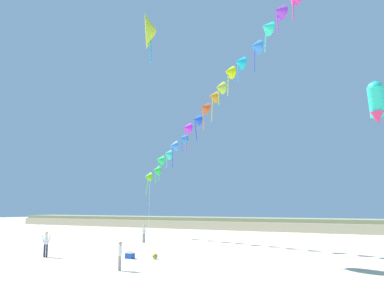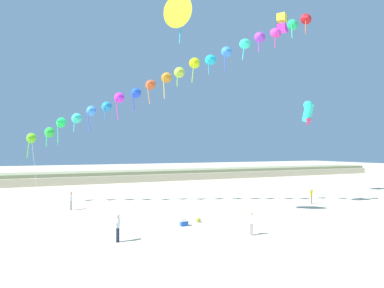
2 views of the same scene
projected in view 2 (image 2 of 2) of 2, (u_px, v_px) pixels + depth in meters
name	position (u px, v px, depth m)	size (l,w,h in m)	color
ground_plane	(289.00, 250.00, 19.59)	(240.00, 240.00, 0.00)	beige
dune_ridge	(115.00, 176.00, 62.06)	(120.00, 8.01, 1.86)	beige
person_near_left	(251.00, 222.00, 22.99)	(0.28, 0.54, 1.57)	gray
person_near_right	(71.00, 199.00, 32.61)	(0.31, 0.60, 1.74)	gray
person_mid_center	(118.00, 226.00, 21.30)	(0.50, 0.50, 1.76)	#282D4C
person_far_left	(311.00, 195.00, 36.31)	(0.58, 0.27, 1.67)	gray
kite_banner_string	(164.00, 78.00, 34.73)	(26.03, 15.43, 19.28)	#62C421
large_kite_low_lead	(282.00, 23.00, 42.01)	(1.57, 1.57, 2.22)	#D027DC
large_kite_mid_trail	(308.00, 112.00, 35.63)	(0.98, 1.46, 2.60)	#25D9B9
large_kite_high_solo	(180.00, 13.00, 27.64)	(2.43, 2.75, 3.84)	#C3DE25
beach_cooler	(184.00, 223.00, 25.82)	(0.58, 0.41, 0.46)	blue
beach_ball	(198.00, 220.00, 27.13)	(0.36, 0.36, 0.36)	orange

